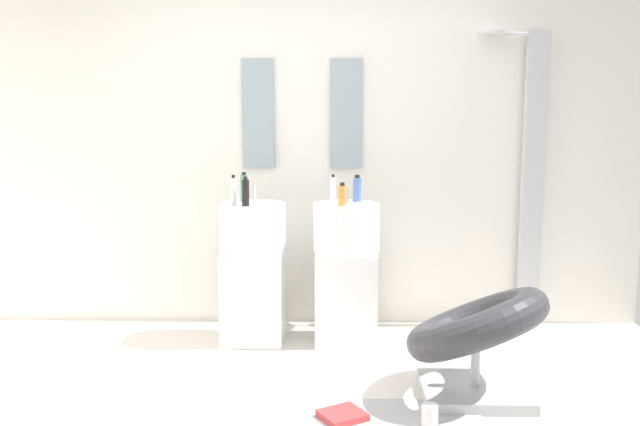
# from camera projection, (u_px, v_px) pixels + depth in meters

# --- Properties ---
(ground_plane) EXTENTS (4.80, 3.60, 0.04)m
(ground_plane) POSITION_uv_depth(u_px,v_px,m) (287.00, 421.00, 3.41)
(ground_plane) COLOR silver
(rear_partition) EXTENTS (4.80, 0.10, 2.60)m
(rear_partition) POSITION_uv_depth(u_px,v_px,m) (302.00, 142.00, 4.85)
(rear_partition) COLOR silver
(rear_partition) RESTS_ON ground_plane
(pedestal_sink_left) EXTENTS (0.43, 0.43, 1.02)m
(pedestal_sink_left) POSITION_uv_depth(u_px,v_px,m) (253.00, 270.00, 4.51)
(pedestal_sink_left) COLOR white
(pedestal_sink_left) RESTS_ON ground_plane
(pedestal_sink_right) EXTENTS (0.43, 0.43, 1.02)m
(pedestal_sink_right) POSITION_uv_depth(u_px,v_px,m) (346.00, 270.00, 4.50)
(pedestal_sink_right) COLOR white
(pedestal_sink_right) RESTS_ON ground_plane
(vanity_mirror_left) EXTENTS (0.22, 0.03, 0.75)m
(vanity_mirror_left) POSITION_uv_depth(u_px,v_px,m) (258.00, 114.00, 4.76)
(vanity_mirror_left) COLOR #8C9EA8
(vanity_mirror_right) EXTENTS (0.22, 0.03, 0.75)m
(vanity_mirror_right) POSITION_uv_depth(u_px,v_px,m) (346.00, 114.00, 4.74)
(vanity_mirror_right) COLOR #8C9EA8
(shower_column) EXTENTS (0.49, 0.24, 2.05)m
(shower_column) POSITION_uv_depth(u_px,v_px,m) (530.00, 175.00, 4.72)
(shower_column) COLOR #B7BABF
(shower_column) RESTS_ON ground_plane
(lounge_chair) EXTENTS (1.07, 1.07, 0.65)m
(lounge_chair) POSITION_uv_depth(u_px,v_px,m) (476.00, 333.00, 3.60)
(lounge_chair) COLOR #B7BABF
(lounge_chair) RESTS_ON ground_plane
(magazine_red) EXTENTS (0.27, 0.26, 0.03)m
(magazine_red) POSITION_uv_depth(u_px,v_px,m) (343.00, 415.00, 3.36)
(magazine_red) COLOR #B73838
(magazine_red) RESTS_ON area_rug
(coffee_mug) EXTENTS (0.08, 0.08, 0.11)m
(coffee_mug) POSITION_uv_depth(u_px,v_px,m) (430.00, 415.00, 3.28)
(coffee_mug) COLOR white
(coffee_mug) RESTS_ON area_rug
(soap_bottle_black) EXTENTS (0.05, 0.05, 0.19)m
(soap_bottle_black) POSITION_uv_depth(u_px,v_px,m) (246.00, 192.00, 4.30)
(soap_bottle_black) COLOR black
(soap_bottle_black) RESTS_ON pedestal_sink_left
(soap_bottle_amber) EXTENTS (0.05, 0.05, 0.15)m
(soap_bottle_amber) POSITION_uv_depth(u_px,v_px,m) (342.00, 195.00, 4.32)
(soap_bottle_amber) COLOR #C68C38
(soap_bottle_amber) RESTS_ON pedestal_sink_right
(soap_bottle_clear) EXTENTS (0.04, 0.04, 0.19)m
(soap_bottle_clear) POSITION_uv_depth(u_px,v_px,m) (234.00, 191.00, 4.33)
(soap_bottle_clear) COLOR silver
(soap_bottle_clear) RESTS_ON pedestal_sink_left
(soap_bottle_white) EXTENTS (0.04, 0.04, 0.18)m
(soap_bottle_white) POSITION_uv_depth(u_px,v_px,m) (333.00, 189.00, 4.49)
(soap_bottle_white) COLOR white
(soap_bottle_white) RESTS_ON pedestal_sink_right
(soap_bottle_green) EXTENTS (0.05, 0.05, 0.19)m
(soap_bottle_green) POSITION_uv_depth(u_px,v_px,m) (244.00, 188.00, 4.53)
(soap_bottle_green) COLOR #59996B
(soap_bottle_green) RESTS_ON pedestal_sink_left
(soap_bottle_blue) EXTENTS (0.06, 0.06, 0.18)m
(soap_bottle_blue) POSITION_uv_depth(u_px,v_px,m) (357.00, 189.00, 4.53)
(soap_bottle_blue) COLOR #4C72B7
(soap_bottle_blue) RESTS_ON pedestal_sink_right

